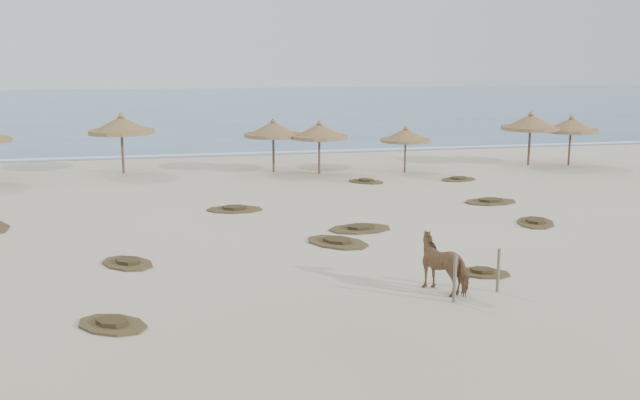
{
  "coord_description": "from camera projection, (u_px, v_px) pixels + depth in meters",
  "views": [
    {
      "loc": [
        -2.78,
        -18.12,
        5.85
      ],
      "look_at": [
        2.41,
        5.0,
        1.12
      ],
      "focal_mm": 40.0,
      "sensor_mm": 36.0,
      "label": 1
    }
  ],
  "objects": [
    {
      "name": "fence_post_far",
      "position": [
        498.0,
        270.0,
        18.04
      ],
      "size": [
        0.11,
        0.11,
        1.14
      ],
      "primitive_type": "cylinder",
      "rotation": [
        0.0,
        0.0,
        -0.43
      ],
      "color": "#6B6150",
      "rests_on": "ground"
    },
    {
      "name": "palapa_5",
      "position": [
        406.0,
        136.0,
        36.74
      ],
      "size": [
        3.12,
        3.12,
        2.46
      ],
      "rotation": [
        0.0,
        0.0,
        -0.21
      ],
      "color": "brown",
      "rests_on": "ground"
    },
    {
      "name": "palapa_3",
      "position": [
        273.0,
        130.0,
        36.81
      ],
      "size": [
        3.15,
        3.15,
        2.83
      ],
      "rotation": [
        0.0,
        0.0,
        0.04
      ],
      "color": "brown",
      "rests_on": "ground"
    },
    {
      "name": "foam_line",
      "position": [
        208.0,
        154.0,
        43.96
      ],
      "size": [
        70.0,
        0.6,
        0.01
      ],
      "primitive_type": "cube",
      "color": "white",
      "rests_on": "ground"
    },
    {
      "name": "scrub_4",
      "position": [
        535.0,
        222.0,
        25.63
      ],
      "size": [
        2.08,
        2.39,
        0.16
      ],
      "rotation": [
        0.0,
        0.0,
        1.1
      ],
      "color": "brown",
      "rests_on": "ground"
    },
    {
      "name": "scrub_10",
      "position": [
        459.0,
        179.0,
        34.76
      ],
      "size": [
        2.08,
        1.6,
        0.16
      ],
      "rotation": [
        0.0,
        0.0,
        0.23
      ],
      "color": "brown",
      "rests_on": "ground"
    },
    {
      "name": "scrub_5",
      "position": [
        490.0,
        201.0,
        29.36
      ],
      "size": [
        2.28,
        1.53,
        0.16
      ],
      "rotation": [
        0.0,
        0.0,
        0.03
      ],
      "color": "brown",
      "rests_on": "ground"
    },
    {
      "name": "scrub_3",
      "position": [
        360.0,
        228.0,
        24.71
      ],
      "size": [
        2.34,
        1.62,
        0.16
      ],
      "rotation": [
        0.0,
        0.0,
        0.07
      ],
      "color": "brown",
      "rests_on": "ground"
    },
    {
      "name": "fence_post_near",
      "position": [
        455.0,
        279.0,
        17.25
      ],
      "size": [
        0.11,
        0.11,
        1.19
      ],
      "primitive_type": "cylinder",
      "rotation": [
        0.0,
        0.0,
        0.2
      ],
      "color": "#6B6150",
      "rests_on": "ground"
    },
    {
      "name": "palapa_4",
      "position": [
        319.0,
        132.0,
        36.29
      ],
      "size": [
        3.9,
        3.9,
        2.77
      ],
      "rotation": [
        0.0,
        0.0,
        -0.41
      ],
      "color": "brown",
      "rests_on": "ground"
    },
    {
      "name": "ground",
      "position": [
        273.0,
        280.0,
        19.08
      ],
      "size": [
        160.0,
        160.0,
        0.0
      ],
      "primitive_type": "plane",
      "color": "beige",
      "rests_on": "ground"
    },
    {
      "name": "scrub_11",
      "position": [
        112.0,
        324.0,
        15.82
      ],
      "size": [
        2.1,
        2.04,
        0.16
      ],
      "rotation": [
        0.0,
        0.0,
        2.42
      ],
      "color": "brown",
      "rests_on": "ground"
    },
    {
      "name": "scrub_9",
      "position": [
        337.0,
        242.0,
        22.89
      ],
      "size": [
        2.56,
        2.71,
        0.16
      ],
      "rotation": [
        0.0,
        0.0,
        2.22
      ],
      "color": "brown",
      "rests_on": "ground"
    },
    {
      "name": "scrub_13",
      "position": [
        235.0,
        209.0,
        27.88
      ],
      "size": [
        2.4,
        1.76,
        0.16
      ],
      "rotation": [
        0.0,
        0.0,
        2.99
      ],
      "color": "brown",
      "rests_on": "ground"
    },
    {
      "name": "palapa_7",
      "position": [
        531.0,
        123.0,
        39.11
      ],
      "size": [
        4.25,
        4.25,
        3.02
      ],
      "rotation": [
        0.0,
        0.0,
        0.41
      ],
      "color": "brown",
      "rests_on": "ground"
    },
    {
      "name": "scrub_2",
      "position": [
        128.0,
        263.0,
        20.55
      ],
      "size": [
        2.06,
        2.22,
        0.16
      ],
      "rotation": [
        0.0,
        0.0,
        2.18
      ],
      "color": "brown",
      "rests_on": "ground"
    },
    {
      "name": "scrub_7",
      "position": [
        366.0,
        181.0,
        34.15
      ],
      "size": [
        2.09,
        2.06,
        0.16
      ],
      "rotation": [
        0.0,
        0.0,
        2.39
      ],
      "color": "brown",
      "rests_on": "ground"
    },
    {
      "name": "palapa_6",
      "position": [
        571.0,
        126.0,
        39.16
      ],
      "size": [
        3.67,
        3.67,
        2.82
      ],
      "rotation": [
        0.0,
        0.0,
        0.25
      ],
      "color": "brown",
      "rests_on": "ground"
    },
    {
      "name": "palapa_2",
      "position": [
        121.0,
        126.0,
        36.33
      ],
      "size": [
        3.6,
        3.6,
        3.15
      ],
      "rotation": [
        0.0,
        0.0,
        0.08
      ],
      "color": "brown",
      "rests_on": "ground"
    },
    {
      "name": "scrub_12",
      "position": [
        482.0,
        272.0,
        19.63
      ],
      "size": [
        1.8,
        1.54,
        0.16
      ],
      "rotation": [
        0.0,
        0.0,
        2.7
      ],
      "color": "brown",
      "rests_on": "ground"
    },
    {
      "name": "ocean",
      "position": [
        182.0,
        105.0,
        90.85
      ],
      "size": [
        200.0,
        100.0,
        0.01
      ],
      "primitive_type": "cube",
      "color": "#2C5985",
      "rests_on": "ground"
    },
    {
      "name": "horse",
      "position": [
        445.0,
        263.0,
        18.12
      ],
      "size": [
        1.53,
        1.86,
        1.44
      ],
      "primitive_type": "imported",
      "rotation": [
        0.0,
        0.0,
        3.67
      ],
      "color": "#8E6340",
      "rests_on": "ground"
    }
  ]
}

